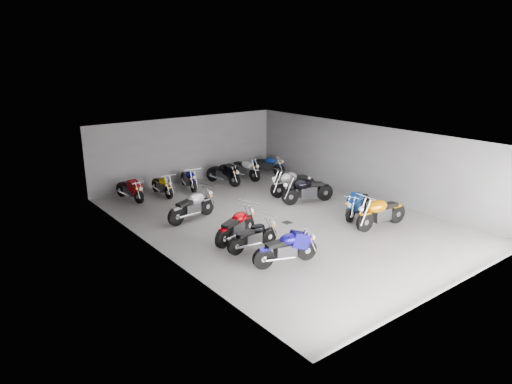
{
  "coord_description": "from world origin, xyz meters",
  "views": [
    {
      "loc": [
        -10.75,
        -12.57,
        6.05
      ],
      "look_at": [
        -0.51,
        0.77,
        1.0
      ],
      "focal_mm": 32.0,
      "sensor_mm": 36.0,
      "label": 1
    }
  ],
  "objects_px": {
    "motorcycle_right_c": "(358,204)",
    "motorcycle_right_f": "(292,183)",
    "motorcycle_right_e": "(307,190)",
    "motorcycle_back_a": "(130,189)",
    "motorcycle_back_d": "(223,174)",
    "motorcycle_back_e": "(245,169)",
    "motorcycle_left_d": "(236,226)",
    "motorcycle_right_b": "(381,212)",
    "drain_grate": "(287,223)",
    "motorcycle_back_b": "(162,185)",
    "motorcycle_left_c": "(253,236)",
    "motorcycle_back_f": "(267,165)",
    "motorcycle_left_f": "(192,206)",
    "motorcycle_back_c": "(189,179)",
    "motorcycle_left_b": "(286,248)"
  },
  "relations": [
    {
      "from": "drain_grate",
      "to": "motorcycle_right_f",
      "type": "distance_m",
      "value": 3.64
    },
    {
      "from": "motorcycle_left_c",
      "to": "motorcycle_back_b",
      "type": "distance_m",
      "value": 7.26
    },
    {
      "from": "motorcycle_left_b",
      "to": "motorcycle_right_e",
      "type": "bearing_deg",
      "value": 143.73
    },
    {
      "from": "motorcycle_back_d",
      "to": "motorcycle_back_f",
      "type": "distance_m",
      "value": 2.93
    },
    {
      "from": "motorcycle_left_d",
      "to": "motorcycle_back_e",
      "type": "relative_size",
      "value": 0.93
    },
    {
      "from": "motorcycle_left_c",
      "to": "motorcycle_back_f",
      "type": "xyz_separation_m",
      "value": [
        6.51,
        7.38,
        0.03
      ]
    },
    {
      "from": "motorcycle_right_c",
      "to": "motorcycle_back_b",
      "type": "xyz_separation_m",
      "value": [
        -4.75,
        7.23,
        -0.06
      ]
    },
    {
      "from": "motorcycle_left_d",
      "to": "motorcycle_right_e",
      "type": "distance_m",
      "value": 5.01
    },
    {
      "from": "motorcycle_left_b",
      "to": "motorcycle_right_e",
      "type": "distance_m",
      "value": 6.12
    },
    {
      "from": "motorcycle_right_b",
      "to": "motorcycle_left_f",
      "type": "bearing_deg",
      "value": 50.51
    },
    {
      "from": "motorcycle_left_f",
      "to": "motorcycle_back_d",
      "type": "height_order",
      "value": "motorcycle_left_f"
    },
    {
      "from": "motorcycle_left_f",
      "to": "motorcycle_back_c",
      "type": "height_order",
      "value": "motorcycle_left_f"
    },
    {
      "from": "motorcycle_left_f",
      "to": "motorcycle_right_f",
      "type": "distance_m",
      "value": 5.19
    },
    {
      "from": "motorcycle_right_e",
      "to": "motorcycle_right_f",
      "type": "xyz_separation_m",
      "value": [
        0.26,
        1.22,
        -0.0
      ]
    },
    {
      "from": "motorcycle_right_e",
      "to": "motorcycle_back_f",
      "type": "bearing_deg",
      "value": -3.49
    },
    {
      "from": "motorcycle_back_d",
      "to": "drain_grate",
      "type": "bearing_deg",
      "value": 67.85
    },
    {
      "from": "motorcycle_back_e",
      "to": "motorcycle_right_b",
      "type": "bearing_deg",
      "value": 84.42
    },
    {
      "from": "motorcycle_back_e",
      "to": "motorcycle_left_f",
      "type": "bearing_deg",
      "value": 30.47
    },
    {
      "from": "motorcycle_back_a",
      "to": "motorcycle_back_c",
      "type": "height_order",
      "value": "motorcycle_back_a"
    },
    {
      "from": "motorcycle_right_e",
      "to": "motorcycle_back_a",
      "type": "bearing_deg",
      "value": 65.79
    },
    {
      "from": "motorcycle_back_b",
      "to": "motorcycle_back_c",
      "type": "distance_m",
      "value": 1.47
    },
    {
      "from": "motorcycle_back_d",
      "to": "motorcycle_back_e",
      "type": "xyz_separation_m",
      "value": [
        1.41,
        0.16,
        0.0
      ]
    },
    {
      "from": "motorcycle_right_e",
      "to": "motorcycle_back_e",
      "type": "bearing_deg",
      "value": 13.44
    },
    {
      "from": "drain_grate",
      "to": "motorcycle_right_b",
      "type": "height_order",
      "value": "motorcycle_right_b"
    },
    {
      "from": "motorcycle_left_d",
      "to": "motorcycle_right_f",
      "type": "relative_size",
      "value": 0.87
    },
    {
      "from": "motorcycle_right_f",
      "to": "motorcycle_back_a",
      "type": "height_order",
      "value": "motorcycle_right_f"
    },
    {
      "from": "motorcycle_left_d",
      "to": "motorcycle_back_d",
      "type": "bearing_deg",
      "value": 130.28
    },
    {
      "from": "motorcycle_right_c",
      "to": "motorcycle_back_e",
      "type": "distance_m",
      "value": 7.28
    },
    {
      "from": "drain_grate",
      "to": "motorcycle_back_d",
      "type": "height_order",
      "value": "motorcycle_back_d"
    },
    {
      "from": "motorcycle_right_c",
      "to": "motorcycle_right_f",
      "type": "distance_m",
      "value": 3.71
    },
    {
      "from": "motorcycle_back_d",
      "to": "motorcycle_back_e",
      "type": "relative_size",
      "value": 0.98
    },
    {
      "from": "motorcycle_left_c",
      "to": "motorcycle_right_e",
      "type": "xyz_separation_m",
      "value": [
        4.78,
        2.51,
        0.11
      ]
    },
    {
      "from": "motorcycle_right_c",
      "to": "motorcycle_right_e",
      "type": "height_order",
      "value": "motorcycle_right_e"
    },
    {
      "from": "motorcycle_left_c",
      "to": "motorcycle_left_f",
      "type": "bearing_deg",
      "value": -177.49
    },
    {
      "from": "drain_grate",
      "to": "motorcycle_left_c",
      "type": "height_order",
      "value": "motorcycle_left_c"
    },
    {
      "from": "motorcycle_left_d",
      "to": "motorcycle_back_f",
      "type": "relative_size",
      "value": 1.07
    },
    {
      "from": "motorcycle_left_d",
      "to": "motorcycle_right_b",
      "type": "distance_m",
      "value": 5.35
    },
    {
      "from": "drain_grate",
      "to": "motorcycle_left_f",
      "type": "xyz_separation_m",
      "value": [
        -2.65,
        2.48,
        0.53
      ]
    },
    {
      "from": "motorcycle_back_a",
      "to": "motorcycle_back_b",
      "type": "distance_m",
      "value": 1.44
    },
    {
      "from": "drain_grate",
      "to": "motorcycle_right_f",
      "type": "relative_size",
      "value": 0.14
    },
    {
      "from": "motorcycle_right_e",
      "to": "motorcycle_back_b",
      "type": "distance_m",
      "value": 6.47
    },
    {
      "from": "motorcycle_back_c",
      "to": "motorcycle_left_d",
      "type": "bearing_deg",
      "value": 85.58
    },
    {
      "from": "drain_grate",
      "to": "motorcycle_left_f",
      "type": "distance_m",
      "value": 3.66
    },
    {
      "from": "motorcycle_right_e",
      "to": "motorcycle_left_f",
      "type": "bearing_deg",
      "value": 93.01
    },
    {
      "from": "motorcycle_back_a",
      "to": "motorcycle_back_c",
      "type": "relative_size",
      "value": 1.01
    },
    {
      "from": "drain_grate",
      "to": "motorcycle_back_e",
      "type": "height_order",
      "value": "motorcycle_back_e"
    },
    {
      "from": "motorcycle_right_b",
      "to": "motorcycle_right_f",
      "type": "relative_size",
      "value": 1.01
    },
    {
      "from": "motorcycle_left_d",
      "to": "motorcycle_right_c",
      "type": "distance_m",
      "value": 5.2
    },
    {
      "from": "motorcycle_back_a",
      "to": "motorcycle_back_c",
      "type": "xyz_separation_m",
      "value": [
        2.89,
        -0.02,
        -0.0
      ]
    },
    {
      "from": "motorcycle_right_e",
      "to": "motorcycle_right_f",
      "type": "distance_m",
      "value": 1.25
    }
  ]
}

